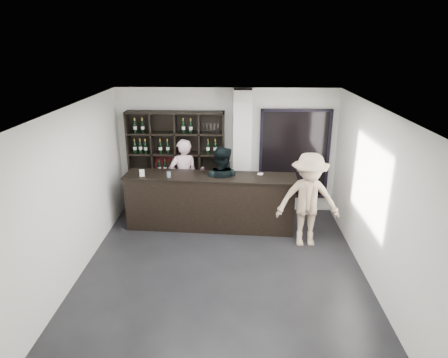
{
  "coord_description": "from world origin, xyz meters",
  "views": [
    {
      "loc": [
        0.23,
        -6.17,
        3.93
      ],
      "look_at": [
        -0.01,
        1.1,
        1.35
      ],
      "focal_mm": 32.0,
      "sensor_mm": 36.0,
      "label": 1
    }
  ],
  "objects_px": {
    "wine_shelf": "(177,163)",
    "customer": "(308,200)",
    "tasting_counter": "(210,202)",
    "taster_pink": "(184,178)",
    "taster_black": "(221,187)"
  },
  "relations": [
    {
      "from": "wine_shelf",
      "to": "taster_pink",
      "type": "height_order",
      "value": "wine_shelf"
    },
    {
      "from": "wine_shelf",
      "to": "tasting_counter",
      "type": "height_order",
      "value": "wine_shelf"
    },
    {
      "from": "taster_black",
      "to": "customer",
      "type": "xyz_separation_m",
      "value": [
        1.73,
        -0.8,
        0.05
      ]
    },
    {
      "from": "wine_shelf",
      "to": "customer",
      "type": "relative_size",
      "value": 1.26
    },
    {
      "from": "tasting_counter",
      "to": "taster_pink",
      "type": "bearing_deg",
      "value": 138.13
    },
    {
      "from": "tasting_counter",
      "to": "taster_black",
      "type": "relative_size",
      "value": 2.01
    },
    {
      "from": "taster_black",
      "to": "customer",
      "type": "distance_m",
      "value": 1.91
    },
    {
      "from": "customer",
      "to": "taster_pink",
      "type": "bearing_deg",
      "value": 152.47
    },
    {
      "from": "wine_shelf",
      "to": "customer",
      "type": "bearing_deg",
      "value": -28.6
    },
    {
      "from": "tasting_counter",
      "to": "taster_pink",
      "type": "distance_m",
      "value": 0.96
    },
    {
      "from": "taster_pink",
      "to": "taster_black",
      "type": "relative_size",
      "value": 1.01
    },
    {
      "from": "wine_shelf",
      "to": "taster_pink",
      "type": "distance_m",
      "value": 0.38
    },
    {
      "from": "wine_shelf",
      "to": "customer",
      "type": "height_order",
      "value": "wine_shelf"
    },
    {
      "from": "tasting_counter",
      "to": "customer",
      "type": "distance_m",
      "value": 2.11
    },
    {
      "from": "tasting_counter",
      "to": "taster_pink",
      "type": "xyz_separation_m",
      "value": [
        -0.64,
        0.65,
        0.31
      ]
    }
  ]
}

